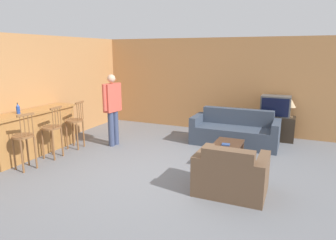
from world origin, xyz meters
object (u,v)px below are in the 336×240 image
at_px(table_lamp, 291,104).
at_px(book_on_table, 226,144).
at_px(bar_chair_near, 24,140).
at_px(bar_chair_far, 75,124).
at_px(coffee_table, 227,147).
at_px(bottle, 18,109).
at_px(bar_chair_mid, 52,131).
at_px(person_by_window, 112,106).
at_px(tv, 276,106).
at_px(couch_far, 235,132).
at_px(tv_unit, 274,128).
at_px(armchair_near, 231,175).

bearing_deg(table_lamp, book_on_table, -116.66).
height_order(bar_chair_near, bar_chair_far, same).
bearing_deg(coffee_table, bottle, -159.61).
bearing_deg(bar_chair_mid, person_by_window, 61.43).
distance_m(bar_chair_mid, tv, 5.36).
height_order(bar_chair_far, couch_far, bar_chair_far).
distance_m(bottle, table_lamp, 6.27).
bearing_deg(bar_chair_far, book_on_table, 6.70).
bearing_deg(coffee_table, bar_chair_mid, -161.08).
height_order(coffee_table, tv, tv).
xyz_separation_m(couch_far, table_lamp, (1.19, 0.82, 0.65)).
xyz_separation_m(coffee_table, person_by_window, (-2.78, 0.07, 0.63)).
bearing_deg(couch_far, person_by_window, -155.15).
bearing_deg(couch_far, tv, 44.27).
relative_size(tv_unit, tv, 1.39).
height_order(bar_chair_mid, book_on_table, bar_chair_mid).
xyz_separation_m(bottle, table_lamp, (5.11, 3.63, -0.12)).
relative_size(couch_far, coffee_table, 2.12).
xyz_separation_m(bar_chair_far, couch_far, (3.36, 1.78, -0.28)).
xyz_separation_m(armchair_near, tv, (0.38, 3.46, 0.57)).
distance_m(tv_unit, tv, 0.57).
bearing_deg(bottle, book_on_table, 19.64).
height_order(bar_chair_near, bottle, bottle).
height_order(couch_far, tv_unit, couch_far).
distance_m(armchair_near, person_by_window, 3.50).
height_order(tv, book_on_table, tv).
distance_m(coffee_table, tv_unit, 2.26).
bearing_deg(couch_far, table_lamp, 34.61).
bearing_deg(bar_chair_far, tv, 31.74).
height_order(bar_chair_near, armchair_near, bar_chair_near).
relative_size(couch_far, person_by_window, 1.20).
height_order(coffee_table, book_on_table, book_on_table).
distance_m(armchair_near, tv_unit, 3.48).
relative_size(coffee_table, person_by_window, 0.57).
xyz_separation_m(armchair_near, coffee_table, (-0.36, 1.33, 0.02)).
distance_m(bar_chair_near, book_on_table, 3.92).
relative_size(armchair_near, coffee_table, 1.14).
bearing_deg(person_by_window, armchair_near, -24.02).
bearing_deg(bottle, bar_chair_near, -36.26).
relative_size(coffee_table, tv_unit, 0.97).
bearing_deg(book_on_table, bottle, -160.36).
bearing_deg(armchair_near, table_lamp, 78.07).
distance_m(bar_chair_mid, person_by_window, 1.48).
distance_m(bottle, book_on_table, 4.31).
xyz_separation_m(armchair_near, book_on_table, (-0.37, 1.26, 0.10)).
height_order(bar_chair_mid, table_lamp, bar_chair_mid).
xyz_separation_m(bar_chair_mid, couch_far, (3.36, 2.50, -0.28)).
relative_size(armchair_near, tv, 1.54).
height_order(table_lamp, person_by_window, person_by_window).
bearing_deg(tv_unit, bar_chair_mid, -141.69).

